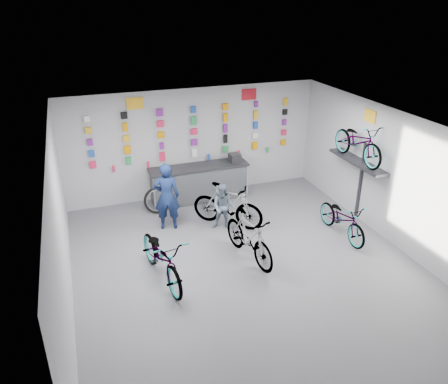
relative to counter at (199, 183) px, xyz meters
name	(u,v)px	position (x,y,z in m)	size (l,w,h in m)	color
floor	(248,269)	(0.00, -3.54, -0.49)	(8.00, 8.00, 0.00)	#535358
ceiling	(252,130)	(0.00, -3.54, 2.51)	(8.00, 8.00, 0.00)	white
wall_back	(194,143)	(0.00, 0.46, 1.01)	(7.00, 7.00, 0.00)	#B1B1B3
wall_front	(383,349)	(0.00, -7.54, 1.01)	(7.00, 7.00, 0.00)	#B1B1B3
wall_left	(61,235)	(-3.50, -3.54, 1.01)	(8.00, 8.00, 0.00)	#B1B1B3
wall_right	(397,181)	(3.50, -3.54, 1.01)	(8.00, 8.00, 0.00)	#B1B1B3
counter	(199,183)	(0.00, 0.00, 0.00)	(2.70, 0.66, 1.00)	black
merch_wall	(191,134)	(-0.07, 0.39, 1.29)	(5.55, 0.08, 1.56)	#E2204B
wall_bracket	(358,165)	(3.33, -2.34, 0.98)	(0.39, 1.90, 2.00)	#333338
sign_left	(135,103)	(-1.50, 0.44, 2.23)	(0.42, 0.02, 0.30)	yellow
sign_right	(249,94)	(1.60, 0.44, 2.23)	(0.42, 0.02, 0.30)	red
sign_side	(370,116)	(3.48, -2.34, 2.16)	(0.02, 0.40, 0.30)	yellow
bike_left	(162,257)	(-1.75, -3.29, 0.04)	(0.70, 2.01, 1.05)	gray
bike_center	(249,237)	(0.15, -3.18, 0.05)	(0.51, 1.79, 1.08)	gray
bike_right	(342,218)	(2.59, -3.00, -0.03)	(0.60, 1.73, 0.91)	gray
bike_service	(227,205)	(0.23, -1.64, 0.06)	(0.52, 1.83, 1.10)	gray
bike_wall	(358,142)	(3.25, -2.34, 1.57)	(0.63, 1.80, 0.95)	gray
clerk	(167,196)	(-1.18, -1.26, 0.36)	(0.62, 0.40, 1.69)	#112047
customer	(223,207)	(0.08, -1.75, 0.09)	(0.56, 0.44, 1.16)	slate
spare_wheel	(157,200)	(-1.25, -0.37, -0.15)	(0.72, 0.31, 0.70)	black
register	(235,158)	(1.03, 0.01, 0.62)	(0.28, 0.30, 0.22)	black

